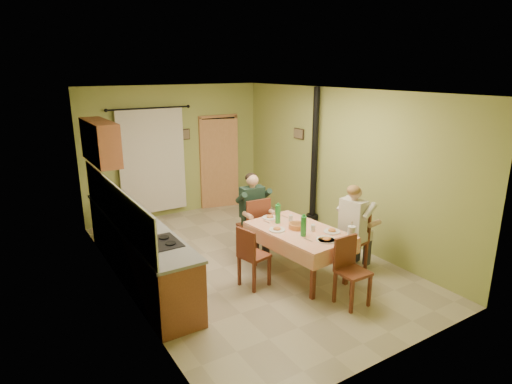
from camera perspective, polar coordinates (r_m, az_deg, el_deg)
floor at (r=7.31m, az=-1.26°, el=-9.18°), size 4.00×6.00×0.01m
room_shell at (r=6.73m, az=-1.35°, el=4.97°), size 4.04×6.04×2.82m
kitchen_run at (r=6.83m, az=-15.54°, el=-7.25°), size 0.64×3.64×1.56m
upper_cabinets at (r=7.63m, az=-20.10°, el=6.31°), size 0.35×1.40×0.70m
curtain at (r=9.22m, az=-13.64°, el=4.05°), size 1.70×0.07×2.22m
doorway at (r=9.89m, az=-4.85°, el=4.01°), size 0.96×0.24×2.15m
dining_table at (r=6.74m, az=5.69°, el=-7.97°), size 1.12×1.69×0.76m
tableware at (r=6.50m, az=6.55°, el=-4.69°), size 0.91×1.61×0.33m
chair_far at (r=7.53m, az=-0.35°, el=-5.93°), size 0.48×0.48×1.02m
chair_near at (r=6.11m, az=12.61°, el=-11.95°), size 0.39×0.39×0.94m
chair_right at (r=7.09m, az=12.71°, el=-7.84°), size 0.44×0.44×0.94m
chair_left at (r=6.42m, az=-0.33°, el=-10.05°), size 0.45×0.45×0.93m
man_far at (r=7.35m, az=-0.41°, el=-1.65°), size 0.60×0.48×1.39m
man_right at (r=6.87m, az=12.95°, el=-3.37°), size 0.52×0.62×1.39m
stove_flue at (r=8.46m, az=7.68°, el=1.65°), size 0.24×0.24×2.80m
picture_back at (r=9.47m, az=-9.37°, el=7.61°), size 0.19×0.03×0.23m
picture_right at (r=8.80m, az=5.72°, el=7.75°), size 0.03×0.31×0.21m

